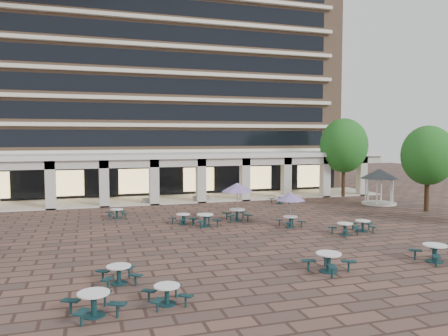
{
  "coord_description": "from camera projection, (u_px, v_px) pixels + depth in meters",
  "views": [
    {
      "loc": [
        -7.56,
        -25.64,
        5.87
      ],
      "look_at": [
        1.37,
        3.0,
        3.77
      ],
      "focal_mm": 35.0,
      "sensor_mm": 36.0,
      "label": 1
    }
  ],
  "objects": [
    {
      "name": "planter_right",
      "position": [
        201.0,
        196.0,
        39.99
      ],
      "size": [
        1.5,
        0.81,
        1.25
      ],
      "color": "gray",
      "rests_on": "ground"
    },
    {
      "name": "gazebo",
      "position": [
        379.0,
        178.0,
        38.37
      ],
      "size": [
        3.34,
        3.34,
        3.1
      ],
      "rotation": [
        0.0,
        0.0,
        -0.26
      ],
      "color": "beige",
      "rests_on": "ground"
    },
    {
      "name": "picnic_table_11",
      "position": [
        291.0,
        198.0,
        28.54
      ],
      "size": [
        1.97,
        1.97,
        2.28
      ],
      "rotation": [
        0.0,
        0.0,
        0.12
      ],
      "color": "#123436",
      "rests_on": "ground"
    },
    {
      "name": "ground",
      "position": [
        217.0,
        232.0,
        27.07
      ],
      "size": [
        120.0,
        120.0,
        0.0
      ],
      "primitive_type": "plane",
      "color": "brown",
      "rests_on": "ground"
    },
    {
      "name": "picnic_table_1",
      "position": [
        167.0,
        293.0,
        15.32
      ],
      "size": [
        1.71,
        1.71,
        0.7
      ],
      "rotation": [
        0.0,
        0.0,
        0.14
      ],
      "color": "#123436",
      "rests_on": "ground"
    },
    {
      "name": "picnic_table_9",
      "position": [
        183.0,
        218.0,
        29.57
      ],
      "size": [
        1.93,
        1.93,
        0.7
      ],
      "rotation": [
        0.0,
        0.0,
        0.43
      ],
      "color": "#123436",
      "rests_on": "ground"
    },
    {
      "name": "picnic_table_6",
      "position": [
        237.0,
        189.0,
        30.63
      ],
      "size": [
        2.32,
        2.32,
        2.68
      ],
      "rotation": [
        0.0,
        0.0,
        -0.07
      ],
      "color": "#123436",
      "rests_on": "ground"
    },
    {
      "name": "tree_east_c",
      "position": [
        344.0,
        146.0,
        43.1
      ],
      "size": [
        4.66,
        4.66,
        7.77
      ],
      "color": "#382416",
      "rests_on": "ground"
    },
    {
      "name": "picnic_table_10",
      "position": [
        363.0,
        225.0,
        27.3
      ],
      "size": [
        1.87,
        1.87,
        0.69
      ],
      "rotation": [
        0.0,
        0.0,
        -0.37
      ],
      "color": "#123436",
      "rests_on": "ground"
    },
    {
      "name": "picnic_table_2",
      "position": [
        329.0,
        261.0,
        19.06
      ],
      "size": [
        2.3,
        2.3,
        0.84
      ],
      "rotation": [
        0.0,
        0.0,
        0.42
      ],
      "color": "#123436",
      "rests_on": "ground"
    },
    {
      "name": "picnic_table_8",
      "position": [
        117.0,
        213.0,
        31.72
      ],
      "size": [
        1.62,
        1.62,
        0.68
      ],
      "rotation": [
        0.0,
        0.0,
        0.08
      ],
      "color": "#123436",
      "rests_on": "ground"
    },
    {
      "name": "apartment_building",
      "position": [
        155.0,
        79.0,
        50.45
      ],
      "size": [
        40.0,
        15.5,
        25.2
      ],
      "color": "#8B694F",
      "rests_on": "ground"
    },
    {
      "name": "picnic_table_12",
      "position": [
        205.0,
        219.0,
        28.76
      ],
      "size": [
        2.1,
        2.1,
        0.83
      ],
      "rotation": [
        0.0,
        0.0,
        0.21
      ],
      "color": "#123436",
      "rests_on": "ground"
    },
    {
      "name": "planter_left",
      "position": [
        151.0,
        199.0,
        38.64
      ],
      "size": [
        1.5,
        0.6,
        1.17
      ],
      "color": "gray",
      "rests_on": "ground"
    },
    {
      "name": "retail_arcade",
      "position": [
        173.0,
        168.0,
        40.95
      ],
      "size": [
        42.0,
        6.6,
        4.4
      ],
      "color": "white",
      "rests_on": "ground"
    },
    {
      "name": "picnic_table_13",
      "position": [
        280.0,
        199.0,
        38.8
      ],
      "size": [
        1.95,
        1.95,
        0.73
      ],
      "rotation": [
        0.0,
        0.0,
        0.35
      ],
      "color": "#123436",
      "rests_on": "ground"
    },
    {
      "name": "picnic_table_7",
      "position": [
        345.0,
        228.0,
        26.32
      ],
      "size": [
        1.86,
        1.86,
        0.72
      ],
      "rotation": [
        0.0,
        0.0,
        0.26
      ],
      "color": "#123436",
      "rests_on": "ground"
    },
    {
      "name": "picnic_table_0",
      "position": [
        94.0,
        302.0,
        14.34
      ],
      "size": [
        2.11,
        2.11,
        0.8
      ],
      "rotation": [
        0.0,
        0.0,
        0.3
      ],
      "color": "#123436",
      "rests_on": "ground"
    },
    {
      "name": "picnic_table_5",
      "position": [
        119.0,
        273.0,
        17.51
      ],
      "size": [
        1.82,
        1.82,
        0.74
      ],
      "rotation": [
        0.0,
        0.0,
        0.14
      ],
      "color": "#123436",
      "rests_on": "ground"
    },
    {
      "name": "tree_east_a",
      "position": [
        428.0,
        155.0,
        34.42
      ],
      "size": [
        4.1,
        4.1,
        6.83
      ],
      "color": "#382416",
      "rests_on": "ground"
    },
    {
      "name": "picnic_table_3",
      "position": [
        435.0,
        252.0,
        20.6
      ],
      "size": [
        2.0,
        2.0,
        0.82
      ],
      "rotation": [
        0.0,
        0.0,
        0.12
      ],
      "color": "#123436",
      "rests_on": "ground"
    }
  ]
}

